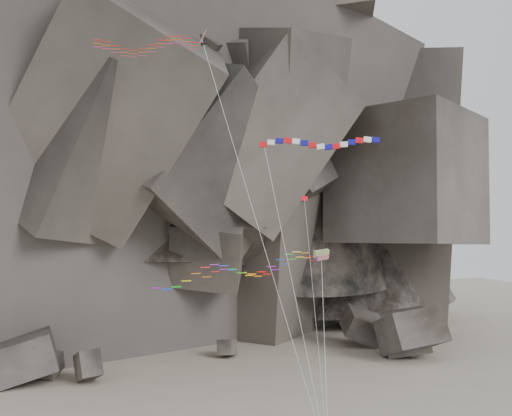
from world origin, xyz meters
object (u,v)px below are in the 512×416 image
object	(u,v)px
delta_kite	(144,45)
banner_kite	(319,145)
pennant_kite	(308,243)
parafoil_kite	(236,269)

from	to	relation	value
delta_kite	banner_kite	size ratio (longest dim) A/B	1.34
pennant_kite	banner_kite	bearing A→B (deg)	-76.62
parafoil_kite	pennant_kite	size ratio (longest dim) A/B	0.79
delta_kite	pennant_kite	distance (m)	20.43
banner_kite	pennant_kite	xyz separation A→B (m)	(-0.32, 1.59, -7.92)
banner_kite	pennant_kite	bearing A→B (deg)	124.85
banner_kite	parafoil_kite	distance (m)	12.14
parafoil_kite	banner_kite	bearing A→B (deg)	-37.63
delta_kite	banner_kite	bearing A→B (deg)	6.16
delta_kite	pennant_kite	world-z (taller)	delta_kite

